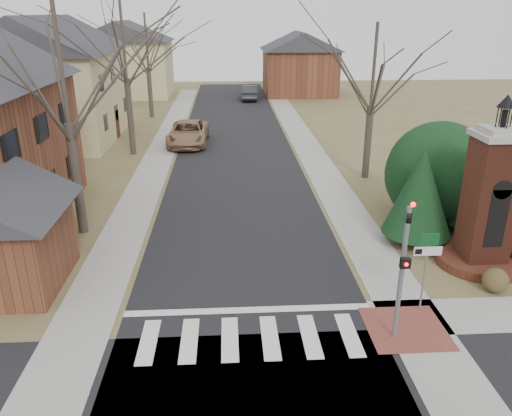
{
  "coord_description": "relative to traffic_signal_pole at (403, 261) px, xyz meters",
  "views": [
    {
      "loc": [
        -0.54,
        -11.59,
        9.07
      ],
      "look_at": [
        0.48,
        6.0,
        2.13
      ],
      "focal_mm": 35.0,
      "sensor_mm": 36.0,
      "label": 1
    }
  ],
  "objects": [
    {
      "name": "ground",
      "position": [
        -4.3,
        -0.57,
        -2.59
      ],
      "size": [
        120.0,
        120.0,
        0.0
      ],
      "primitive_type": "plane",
      "color": "brown",
      "rests_on": "ground"
    },
    {
      "name": "main_street",
      "position": [
        -4.3,
        21.43,
        -2.58
      ],
      "size": [
        8.0,
        70.0,
        0.01
      ],
      "primitive_type": "cube",
      "color": "black",
      "rests_on": "ground"
    },
    {
      "name": "crosswalk_zone",
      "position": [
        -4.3,
        0.23,
        -2.58
      ],
      "size": [
        8.0,
        2.2,
        0.02
      ],
      "primitive_type": "cube",
      "color": "silver",
      "rests_on": "ground"
    },
    {
      "name": "stop_bar",
      "position": [
        -4.3,
        1.73,
        -2.58
      ],
      "size": [
        8.0,
        0.35,
        0.02
      ],
      "primitive_type": "cube",
      "color": "silver",
      "rests_on": "ground"
    },
    {
      "name": "sidewalk_right_main",
      "position": [
        0.9,
        21.43,
        -2.58
      ],
      "size": [
        2.0,
        60.0,
        0.02
      ],
      "primitive_type": "cube",
      "color": "gray",
      "rests_on": "ground"
    },
    {
      "name": "sidewalk_left",
      "position": [
        -9.5,
        21.43,
        -2.58
      ],
      "size": [
        2.0,
        60.0,
        0.02
      ],
      "primitive_type": "cube",
      "color": "gray",
      "rests_on": "ground"
    },
    {
      "name": "curb_apron",
      "position": [
        0.5,
        0.43,
        -2.57
      ],
      "size": [
        2.4,
        2.4,
        0.02
      ],
      "primitive_type": "cube",
      "color": "brown",
      "rests_on": "ground"
    },
    {
      "name": "traffic_signal_pole",
      "position": [
        0.0,
        0.0,
        0.0
      ],
      "size": [
        0.28,
        0.41,
        4.5
      ],
      "color": "slate",
      "rests_on": "ground"
    },
    {
      "name": "sign_post",
      "position": [
        1.29,
        1.41,
        -0.64
      ],
      "size": [
        0.9,
        0.07,
        2.75
      ],
      "color": "slate",
      "rests_on": "ground"
    },
    {
      "name": "brick_gate_monument",
      "position": [
        4.7,
        4.42,
        -0.42
      ],
      "size": [
        3.2,
        3.2,
        6.47
      ],
      "color": "#59271A",
      "rests_on": "ground"
    },
    {
      "name": "house_stucco_left",
      "position": [
        -17.8,
        26.42,
        2.01
      ],
      "size": [
        9.8,
        12.8,
        9.28
      ],
      "color": "beige",
      "rests_on": "ground"
    },
    {
      "name": "house_distant_left",
      "position": [
        -16.31,
        47.42,
        1.66
      ],
      "size": [
        10.8,
        8.8,
        8.53
      ],
      "color": "beige",
      "rests_on": "ground"
    },
    {
      "name": "house_distant_right",
      "position": [
        3.69,
        47.42,
        1.06
      ],
      "size": [
        8.8,
        8.8,
        7.3
      ],
      "color": "brown",
      "rests_on": "ground"
    },
    {
      "name": "evergreen_near",
      "position": [
        2.9,
        6.43,
        -0.29
      ],
      "size": [
        2.8,
        2.8,
        4.1
      ],
      "color": "#473D33",
      "rests_on": "ground"
    },
    {
      "name": "evergreen_mid",
      "position": [
        6.2,
        7.63,
        0.01
      ],
      "size": [
        3.4,
        3.4,
        4.7
      ],
      "color": "#473D33",
      "rests_on": "ground"
    },
    {
      "name": "evergreen_mass",
      "position": [
        4.7,
        8.93,
        -0.19
      ],
      "size": [
        4.8,
        4.8,
        4.8
      ],
      "primitive_type": "sphere",
      "color": "black",
      "rests_on": "ground"
    },
    {
      "name": "bare_tree_0",
      "position": [
        -11.3,
        8.43,
        5.11
      ],
      "size": [
        8.05,
        8.05,
        11.15
      ],
      "color": "#473D33",
      "rests_on": "ground"
    },
    {
      "name": "bare_tree_1",
      "position": [
        -11.3,
        21.43,
        5.44
      ],
      "size": [
        8.4,
        8.4,
        11.64
      ],
      "color": "#473D33",
      "rests_on": "ground"
    },
    {
      "name": "bare_tree_2",
      "position": [
        -11.8,
        34.43,
        4.44
      ],
      "size": [
        7.35,
        7.35,
        10.19
      ],
      "color": "#473D33",
      "rests_on": "ground"
    },
    {
      "name": "bare_tree_3",
      "position": [
        3.2,
        15.43,
        4.1
      ],
      "size": [
        7.0,
        7.0,
        9.7
      ],
      "color": "#473D33",
      "rests_on": "ground"
    },
    {
      "name": "pickup_truck",
      "position": [
        -7.7,
        23.94,
        -1.76
      ],
      "size": [
        2.92,
        6.03,
        1.65
      ],
      "primitive_type": "imported",
      "rotation": [
        0.0,
        0.0,
        -0.03
      ],
      "color": "#9D7555",
      "rests_on": "ground"
    },
    {
      "name": "distant_car",
      "position": [
        -2.3,
        43.61,
        -1.79
      ],
      "size": [
        1.99,
        4.95,
        1.6
      ],
      "primitive_type": "imported",
      "rotation": [
        0.0,
        0.0,
        3.08
      ],
      "color": "#303337",
      "rests_on": "ground"
    },
    {
      "name": "dry_shrub_left",
      "position": [
        4.3,
        2.43,
        -2.15
      ],
      "size": [
        0.87,
        0.87,
        0.87
      ],
      "primitive_type": "sphere",
      "color": "brown",
      "rests_on": "ground"
    }
  ]
}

